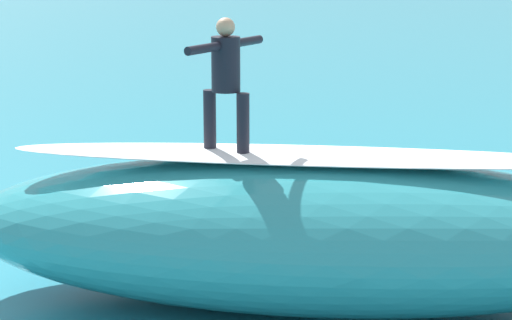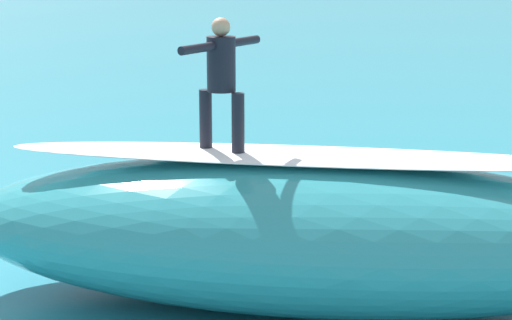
{
  "view_description": "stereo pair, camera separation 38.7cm",
  "coord_description": "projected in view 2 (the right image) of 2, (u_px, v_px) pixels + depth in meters",
  "views": [
    {
      "loc": [
        -1.41,
        12.05,
        4.13
      ],
      "look_at": [
        1.62,
        0.64,
        1.31
      ],
      "focal_mm": 64.54,
      "sensor_mm": 36.0,
      "label": 1
    },
    {
      "loc": [
        -1.79,
        11.95,
        4.13
      ],
      "look_at": [
        1.62,
        0.64,
        1.31
      ],
      "focal_mm": 64.54,
      "sensor_mm": 36.0,
      "label": 2
    }
  ],
  "objects": [
    {
      "name": "ground_plane",
      "position": [
        383.0,
        251.0,
        12.58
      ],
      "size": [
        120.0,
        120.0,
        0.0
      ],
      "primitive_type": "plane",
      "color": "teal"
    },
    {
      "name": "wave_crest",
      "position": [
        303.0,
        232.0,
        10.57
      ],
      "size": [
        8.47,
        4.03,
        1.73
      ],
      "primitive_type": "ellipsoid",
      "rotation": [
        0.0,
        0.0,
        0.14
      ],
      "color": "teal",
      "rests_on": "ground_plane"
    },
    {
      "name": "wave_foam_lip",
      "position": [
        304.0,
        156.0,
        10.36
      ],
      "size": [
        6.99,
        1.98,
        0.08
      ],
      "primitive_type": "ellipsoid",
      "rotation": [
        0.0,
        0.0,
        0.14
      ],
      "color": "white",
      "rests_on": "wave_crest"
    },
    {
      "name": "surfboard_riding",
      "position": [
        222.0,
        153.0,
        10.5
      ],
      "size": [
        1.99,
        1.01,
        0.07
      ],
      "primitive_type": "ellipsoid",
      "rotation": [
        0.0,
        0.0,
        -0.3
      ],
      "color": "#33B2D1",
      "rests_on": "wave_crest"
    },
    {
      "name": "surfer_riding",
      "position": [
        221.0,
        74.0,
        10.29
      ],
      "size": [
        0.58,
        1.39,
        1.51
      ],
      "rotation": [
        0.0,
        0.0,
        -0.3
      ],
      "color": "black",
      "rests_on": "surfboard_riding"
    },
    {
      "name": "surfboard_paddling",
      "position": [
        282.0,
        217.0,
        13.97
      ],
      "size": [
        1.92,
        1.6,
        0.08
      ],
      "primitive_type": "ellipsoid",
      "rotation": [
        0.0,
        0.0,
        2.52
      ],
      "color": "#EAE5C6",
      "rests_on": "ground_plane"
    },
    {
      "name": "surfer_paddling",
      "position": [
        277.0,
        205.0,
        14.02
      ],
      "size": [
        1.36,
        1.06,
        0.28
      ],
      "rotation": [
        0.0,
        0.0,
        2.52
      ],
      "color": "black",
      "rests_on": "surfboard_paddling"
    },
    {
      "name": "foam_patch_near",
      "position": [
        357.0,
        304.0,
        10.58
      ],
      "size": [
        0.85,
        0.9,
        0.11
      ],
      "primitive_type": "ellipsoid",
      "rotation": [
        0.0,
        0.0,
        1.03
      ],
      "color": "white",
      "rests_on": "ground_plane"
    },
    {
      "name": "foam_patch_mid",
      "position": [
        342.0,
        306.0,
        10.51
      ],
      "size": [
        0.58,
        0.58,
        0.13
      ],
      "primitive_type": "ellipsoid",
      "rotation": [
        0.0,
        0.0,
        1.41
      ],
      "color": "white",
      "rests_on": "ground_plane"
    }
  ]
}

